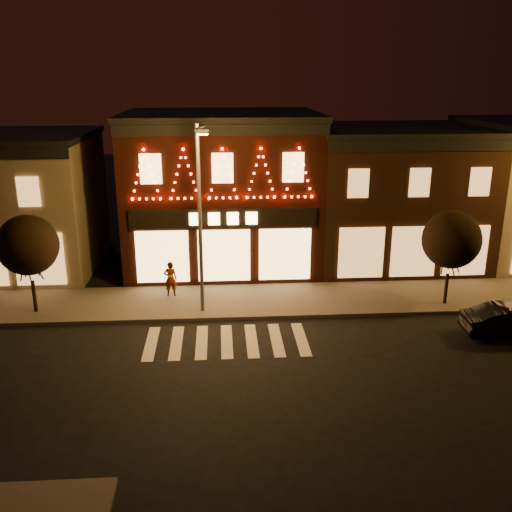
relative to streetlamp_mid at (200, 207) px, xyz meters
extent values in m
plane|color=black|center=(0.98, -6.62, -4.94)|extent=(120.00, 120.00, 0.00)
cube|color=#47423D|center=(2.98, 1.38, -4.86)|extent=(44.00, 4.00, 0.15)
cube|color=black|center=(0.98, 7.38, -0.94)|extent=(10.00, 8.00, 8.00)
cube|color=black|center=(0.98, 7.38, 3.21)|extent=(10.20, 8.20, 0.30)
cube|color=black|center=(0.98, 3.33, 2.81)|extent=(10.00, 0.25, 0.50)
cube|color=black|center=(0.98, 3.28, -1.34)|extent=(9.00, 0.15, 0.90)
cube|color=#FFD87F|center=(0.98, 3.18, -1.34)|extent=(3.40, 0.08, 0.60)
cube|color=#361F12|center=(10.48, 7.38, -1.34)|extent=(9.00, 8.00, 7.20)
cube|color=black|center=(10.48, 7.38, 2.41)|extent=(9.20, 8.20, 0.30)
cube|color=black|center=(10.48, 3.33, 2.01)|extent=(9.00, 0.25, 0.50)
cylinder|color=#59595E|center=(-0.04, 0.24, -0.71)|extent=(0.16, 0.16, 8.16)
cylinder|color=#59595E|center=(0.09, -0.57, 3.27)|extent=(0.36, 1.63, 0.10)
cube|color=#59595E|center=(0.22, -1.37, 3.22)|extent=(0.55, 0.36, 0.18)
cube|color=orange|center=(0.22, -1.37, 3.11)|extent=(0.41, 0.26, 0.05)
cylinder|color=black|center=(-7.43, 0.64, -4.07)|extent=(0.16, 0.16, 1.43)
sphere|color=black|center=(-7.43, 0.64, -1.72)|extent=(2.62, 2.62, 2.62)
cylinder|color=black|center=(11.06, 0.34, -4.08)|extent=(0.15, 0.15, 1.42)
sphere|color=black|center=(11.06, 0.34, -1.75)|extent=(2.60, 2.60, 2.60)
imported|color=black|center=(12.54, -2.92, -4.29)|extent=(3.99, 1.56, 1.30)
imported|color=gray|center=(-1.57, 2.11, -3.94)|extent=(0.64, 0.44, 1.69)
camera|label=1|loc=(0.78, -23.13, 5.29)|focal=39.71mm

